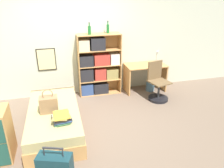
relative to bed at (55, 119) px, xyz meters
The scene contains 12 objects.
ground_plane 0.65m from the bed, ahead, with size 14.00×14.00×0.00m, color #756051.
wall_back 2.02m from the bed, 68.94° to the left, with size 10.00×0.09×2.60m.
bed is the anchor object (origin of this frame).
handbag 0.39m from the bed, 127.41° to the right, with size 0.31×0.21×0.44m.
book_stack_on_bed 0.56m from the bed, 73.56° to the right, with size 0.34×0.38×0.13m.
bookcase 1.83m from the bed, 51.43° to the left, with size 1.05×0.32×1.53m.
bottle_green 2.17m from the bed, 55.39° to the left, with size 0.07×0.07×0.27m.
bottle_brown 2.44m from the bed, 45.66° to the left, with size 0.06×0.06×0.29m.
desk 2.67m from the bed, 28.33° to the left, with size 1.04×0.57×0.71m.
desk_lamp 3.04m from the bed, 25.56° to the left, with size 0.16×0.11×0.41m.
desk_chair 2.54m from the bed, 15.93° to the left, with size 0.53×0.53×0.93m.
waste_bin 2.76m from the bed, 25.88° to the left, with size 0.22×0.22×0.24m.
Camera 1 is at (-0.44, -3.68, 2.46)m, focal length 35.00 mm.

